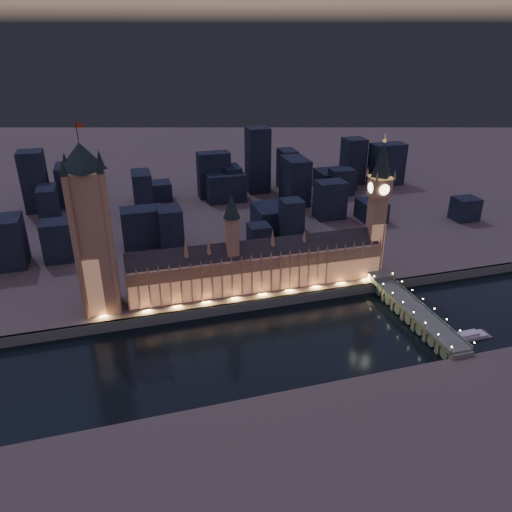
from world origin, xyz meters
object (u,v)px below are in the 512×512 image
object	(u,v)px
palace_of_westminster	(257,266)
elizabeth_tower	(378,198)
river_boat	(463,337)
westminster_bridge	(412,312)
victoria_tower	(91,223)

from	to	relation	value
palace_of_westminster	elizabeth_tower	bearing A→B (deg)	0.10
river_boat	elizabeth_tower	bearing A→B (deg)	101.02
westminster_bridge	river_boat	world-z (taller)	westminster_bridge
westminster_bridge	river_boat	bearing A→B (deg)	-58.83
victoria_tower	river_boat	distance (m)	266.91
palace_of_westminster	westminster_bridge	size ratio (longest dim) A/B	1.79
elizabeth_tower	victoria_tower	bearing A→B (deg)	180.00
victoria_tower	westminster_bridge	size ratio (longest dim) A/B	1.18
westminster_bridge	river_boat	xyz separation A→B (m)	(20.00, -33.07, -4.44)
palace_of_westminster	victoria_tower	bearing A→B (deg)	179.91
elizabeth_tower	river_boat	xyz separation A→B (m)	(19.17, -98.45, -70.31)
palace_of_westminster	westminster_bridge	bearing A→B (deg)	-33.18
palace_of_westminster	victoria_tower	distance (m)	126.87
victoria_tower	palace_of_westminster	bearing A→B (deg)	-0.09
westminster_bridge	victoria_tower	bearing A→B (deg)	163.24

